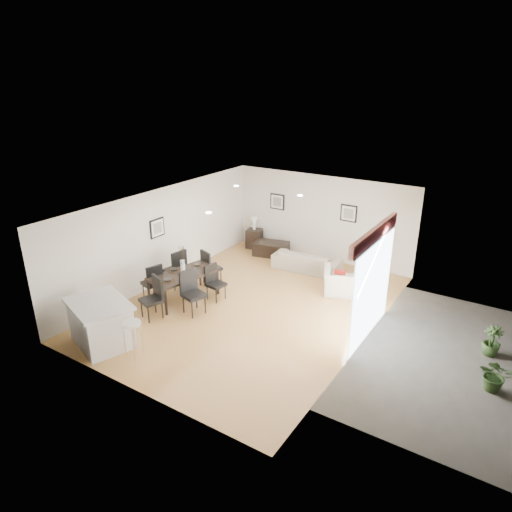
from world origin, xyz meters
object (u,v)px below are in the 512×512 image
Objects in this scene: dining_chair_wnear at (153,280)px; dining_chair_head at (154,295)px; dining_chair_efar at (214,280)px; bar_stool at (132,327)px; dining_chair_wfar at (177,267)px; coffee_table at (271,249)px; side_table at (254,238)px; dining_table at (183,276)px; sofa at (307,261)px; armchair at (344,282)px; kitchen_island at (101,323)px; dining_chair_enear at (191,289)px; dining_chair_foot at (209,265)px.

dining_chair_wnear is 0.91m from dining_chair_head.
dining_chair_efar is 1.14× the size of bar_stool.
bar_stool is (1.52, -2.13, 0.15)m from dining_chair_wnear.
coffee_table is at bearing 174.05° from dining_chair_wfar.
bar_stool is (1.47, -6.88, 0.40)m from side_table.
dining_table is 1.85× the size of dining_chair_head.
dining_chair_head is (0.66, -0.63, 0.02)m from dining_chair_wnear.
sofa is 3.19× the size of side_table.
armchair is 4.30m from dining_table.
kitchen_island is 1.02m from bar_stool.
dining_chair_foot is at bearing 39.34° from dining_chair_enear.
kitchen_island reaches higher than dining_chair_efar.
dining_chair_foot is (-0.66, 0.65, 0.03)m from dining_chair_efar.
dining_chair_enear is 1.66m from dining_chair_foot.
sofa is at bearing -52.89° from armchair.
dining_table is 1.74× the size of dining_chair_wfar.
sofa is 2.46× the size of bar_stool.
sofa is 2.03× the size of dining_chair_wnear.
dining_chair_head is at bearing -83.60° from side_table.
bar_stool is (1.00, 0.00, 0.21)m from kitchen_island.
coffee_table is at bearing -46.81° from armchair.
dining_chair_enear is 2.21m from bar_stool.
dining_chair_enear is 0.91m from dining_chair_head.
dining_chair_wfar reaches higher than armchair.
kitchen_island is (-0.72, -2.19, -0.11)m from dining_chair_enear.
dining_chair_foot is (-0.65, 1.53, -0.05)m from dining_chair_enear.
kitchen_island is at bearing 18.05° from dining_chair_wfar.
dining_chair_enear is 4.42m from coffee_table.
dining_chair_wnear is 0.91× the size of dining_chair_wfar.
kitchen_island is at bearing -76.16° from dining_chair_head.
kitchen_island is at bearing 174.35° from dining_chair_efar.
coffee_table is (0.91, 3.54, -0.40)m from dining_chair_wfar.
armchair is at bearing 126.34° from dining_chair_wfar.
dining_chair_efar is at bearing -72.47° from side_table.
dining_table is 1.74× the size of coffee_table.
dining_chair_wnear is at bearing 134.19° from dining_chair_efar.
dining_table is 1.75× the size of dining_chair_enear.
dining_chair_wnear is 1.00× the size of dining_chair_foot.
sofa is 1.86× the size of armchair.
armchair is 0.64× the size of kitchen_island.
dining_chair_foot is (0.60, 1.58, 0.00)m from dining_chair_wnear.
dining_chair_enear is 0.64× the size of kitchen_island.
kitchen_island is at bearing -79.54° from dining_table.
dining_chair_wfar reaches higher than coffee_table.
dining_chair_efar is at bearing 64.66° from sofa.
dining_table is 1.13× the size of kitchen_island.
dining_chair_foot is (-0.03, 1.11, -0.10)m from dining_table.
dining_chair_efar is 0.56× the size of kitchen_island.
kitchen_island is (0.47, -6.89, 0.19)m from side_table.
side_table is (-0.60, 5.38, -0.26)m from dining_chair_head.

